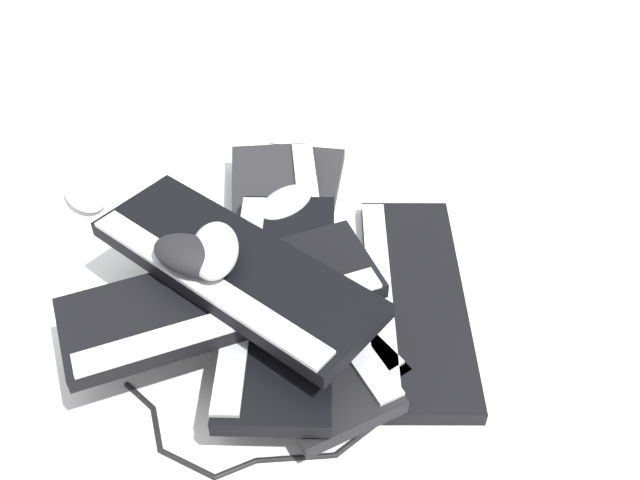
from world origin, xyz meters
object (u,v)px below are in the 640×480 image
keyboard_2 (280,303)px  mouse_1 (190,255)px  keyboard_0 (413,299)px  keyboard_5 (279,299)px  keyboard_1 (286,224)px  mouse_2 (214,250)px  keyboard_4 (286,314)px  keyboard_3 (279,226)px  keyboard_7 (233,268)px  keyboard_6 (223,299)px  mouse_0 (286,204)px  mouse_3 (85,194)px

keyboard_2 → mouse_1: 0.20m
keyboard_0 → keyboard_5: size_ratio=1.00×
keyboard_1 → mouse_2: (-0.04, -0.24, 0.16)m
keyboard_0 → mouse_2: mouse_2 is taller
keyboard_4 → keyboard_3: bearing=105.3°
keyboard_0 → keyboard_7: size_ratio=1.00×
keyboard_4 → mouse_2: mouse_2 is taller
keyboard_6 → keyboard_0: bearing=26.4°
keyboard_6 → mouse_0: size_ratio=4.12×
keyboard_3 → mouse_1: size_ratio=4.22×
keyboard_4 → mouse_3: keyboard_4 is taller
keyboard_3 → mouse_3: 0.38m
keyboard_4 → mouse_1: (-0.12, -0.03, 0.13)m
keyboard_5 → keyboard_7: keyboard_7 is taller
mouse_3 → keyboard_5: bearing=-167.0°
keyboard_2 → keyboard_5: (0.01, -0.04, 0.06)m
mouse_0 → keyboard_2: bearing=38.8°
mouse_3 → mouse_1: bearing=-178.6°
mouse_2 → keyboard_3: bearing=-24.3°
mouse_1 → keyboard_0: bearing=-142.0°
mouse_2 → keyboard_5: bearing=-93.4°
keyboard_3 → mouse_1: (-0.07, -0.22, 0.13)m
keyboard_3 → keyboard_6: size_ratio=1.02×
keyboard_0 → keyboard_6: (-0.26, -0.13, 0.09)m
keyboard_5 → keyboard_6: keyboard_6 is taller
keyboard_2 → mouse_1: (-0.10, -0.07, 0.16)m
keyboard_6 → mouse_2: (-0.01, 0.03, 0.07)m
keyboard_1 → keyboard_5: bearing=-80.1°
keyboard_5 → mouse_1: size_ratio=4.16×
keyboard_2 → keyboard_3: keyboard_3 is taller
keyboard_2 → mouse_0: 0.17m
keyboard_7 → mouse_1: size_ratio=4.16×
keyboard_4 → keyboard_5: 0.03m
keyboard_5 → keyboard_7: bearing=-171.8°
keyboard_7 → mouse_3: 0.45m
keyboard_5 → keyboard_6: 0.09m
mouse_3 → keyboard_3: bearing=-144.7°
keyboard_5 → mouse_1: bearing=-165.9°
keyboard_1 → keyboard_4: bearing=-77.7°
keyboard_1 → mouse_2: mouse_2 is taller
keyboard_7 → keyboard_0: bearing=21.1°
keyboard_3 → keyboard_2: bearing=-77.8°
mouse_1 → keyboard_2: bearing=-127.4°
keyboard_4 → keyboard_7: 0.12m
keyboard_2 → mouse_1: bearing=-144.4°
keyboard_1 → keyboard_4: size_ratio=1.01×
keyboard_1 → mouse_3: size_ratio=4.04×
keyboard_0 → mouse_2: (-0.28, -0.10, 0.16)m
keyboard_1 → mouse_1: bearing=-105.9°
keyboard_4 → keyboard_6: size_ratio=0.97×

